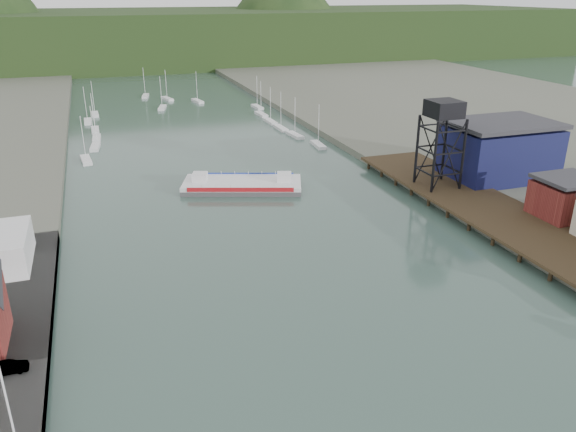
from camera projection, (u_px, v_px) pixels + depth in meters
east_pier at (489, 209)px, 95.27m from camera, size 14.00×70.00×2.45m
flagpole at (10, 413)px, 41.23m from camera, size 0.16×0.16×12.00m
lift_tower at (444, 114)px, 100.89m from camera, size 6.50×6.50×16.00m
blue_shed at (499, 150)px, 110.41m from camera, size 20.50×14.50×11.30m
marina_sailboats at (183, 121)px, 166.51m from camera, size 57.71×92.65×0.90m
distant_hills at (125, 41)px, 304.18m from camera, size 500.00×120.00×80.00m
chain_ferry at (242, 184)px, 110.11m from camera, size 24.67×16.18×3.30m
car_west_b at (8, 368)px, 54.78m from camera, size 3.71×1.33×1.22m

